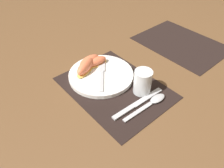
{
  "coord_description": "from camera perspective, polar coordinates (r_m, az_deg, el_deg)",
  "views": [
    {
      "loc": [
        0.46,
        -0.41,
        0.56
      ],
      "look_at": [
        -0.0,
        -0.01,
        0.02
      ],
      "focal_mm": 35.0,
      "sensor_mm": 36.0,
      "label": 1
    }
  ],
  "objects": [
    {
      "name": "knife",
      "position": [
        0.77,
        6.58,
        -5.14
      ],
      "size": [
        0.03,
        0.23,
        0.01
      ],
      "color": "#BCBCC1",
      "rests_on": "placemat"
    },
    {
      "name": "ground_plane",
      "position": [
        0.83,
        0.74,
        -0.98
      ],
      "size": [
        3.0,
        3.0,
        0.0
      ],
      "primitive_type": "plane",
      "color": "brown"
    },
    {
      "name": "placemat_far",
      "position": [
        1.14,
        17.55,
        10.1
      ],
      "size": [
        0.41,
        0.31,
        0.0
      ],
      "color": "black",
      "rests_on": "ground_plane"
    },
    {
      "name": "spoon",
      "position": [
        0.78,
        10.53,
        -4.6
      ],
      "size": [
        0.04,
        0.19,
        0.01
      ],
      "color": "#BCBCC1",
      "rests_on": "placemat"
    },
    {
      "name": "fork",
      "position": [
        0.87,
        -2.7,
        3.01
      ],
      "size": [
        0.16,
        0.14,
        0.0
      ],
      "color": "#BCBCC1",
      "rests_on": "plate"
    },
    {
      "name": "plate",
      "position": [
        0.87,
        -2.88,
        2.39
      ],
      "size": [
        0.26,
        0.26,
        0.02
      ],
      "color": "white",
      "rests_on": "placemat"
    },
    {
      "name": "juice_glass",
      "position": [
        0.79,
        7.97,
        0.25
      ],
      "size": [
        0.06,
        0.06,
        0.09
      ],
      "color": "silver",
      "rests_on": "placemat"
    },
    {
      "name": "citrus_wedge_1",
      "position": [
        0.9,
        -6.0,
        5.83
      ],
      "size": [
        0.05,
        0.1,
        0.04
      ],
      "color": "#F7C656",
      "rests_on": "plate"
    },
    {
      "name": "citrus_wedge_0",
      "position": [
        0.91,
        -4.65,
        5.72
      ],
      "size": [
        0.06,
        0.12,
        0.03
      ],
      "color": "#F7C656",
      "rests_on": "plate"
    },
    {
      "name": "placemat",
      "position": [
        0.83,
        0.74,
        -0.87
      ],
      "size": [
        0.41,
        0.31,
        0.0
      ],
      "color": "black",
      "rests_on": "ground_plane"
    },
    {
      "name": "citrus_wedge_2",
      "position": [
        0.87,
        -6.85,
        4.53
      ],
      "size": [
        0.09,
        0.13,
        0.05
      ],
      "color": "#F7C656",
      "rests_on": "plate"
    }
  ]
}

